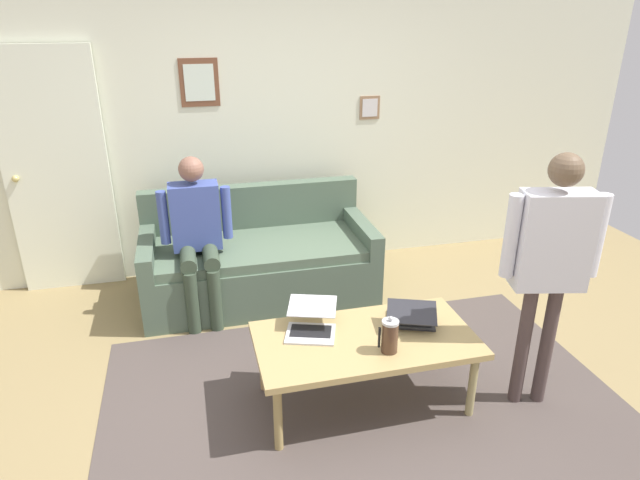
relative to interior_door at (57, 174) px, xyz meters
The scene contains 11 objects.
ground_plane 2.98m from the interior_door, 131.16° to the left, with size 7.68×7.68×0.00m, color #917C50.
area_rug 3.17m from the interior_door, 131.60° to the left, with size 3.22×2.30×0.01m, color #4E433F.
back_wall 1.87m from the interior_door, behind, with size 7.04×0.11×2.70m.
interior_door is the anchor object (origin of this frame).
couch 1.81m from the interior_door, 160.59° to the left, with size 1.90×0.91×0.88m.
coffee_table 2.99m from the interior_door, 132.90° to the left, with size 1.32×0.69×0.47m.
laptop_left 3.14m from the interior_door, 138.30° to the left, with size 0.38×0.38×0.14m.
laptop_center 2.66m from the interior_door, 130.40° to the left, with size 0.39×0.44×0.14m.
french_press 3.14m from the interior_door, 131.94° to the left, with size 0.12×0.10×0.23m.
person_standing 3.83m from the interior_door, 141.62° to the left, with size 0.57×0.26×1.60m.
person_seated 1.36m from the interior_door, 144.09° to the left, with size 0.55×0.51×1.28m.
Camera 1 is at (0.80, 2.71, 2.30)m, focal length 30.96 mm.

